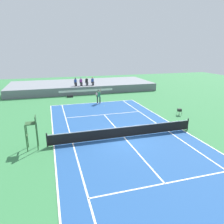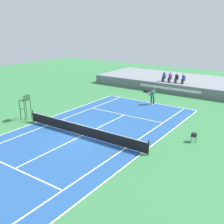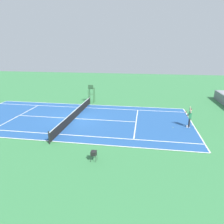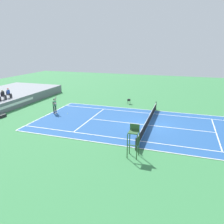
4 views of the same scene
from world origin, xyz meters
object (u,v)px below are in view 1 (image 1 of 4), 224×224
object	(u,v)px
umpire_chair	(32,128)
equipment_bag	(70,96)
spectator_seated_0	(76,82)
spectator_seated_1	(81,82)
tennis_ball	(104,106)
spectator_seated_2	(87,82)
tennis_player	(99,96)
ball_hopper	(180,110)
spectator_seated_3	(93,81)

from	to	relation	value
umpire_chair	equipment_bag	size ratio (longest dim) A/B	2.70
spectator_seated_0	umpire_chair	xyz separation A→B (m)	(-5.42, -18.64, -0.29)
spectator_seated_1	tennis_ball	bearing A→B (deg)	-80.36
spectator_seated_2	tennis_player	size ratio (longest dim) A/B	0.61
umpire_chair	equipment_bag	xyz separation A→B (m)	(4.22, 16.19, -1.40)
tennis_player	ball_hopper	size ratio (longest dim) A/B	2.98
tennis_player	spectator_seated_0	bearing A→B (deg)	105.28
spectator_seated_1	tennis_player	size ratio (longest dim) A/B	0.61
tennis_player	umpire_chair	size ratio (longest dim) A/B	0.85
tennis_player	ball_hopper	distance (m)	10.29
spectator_seated_2	tennis_player	distance (m)	7.36
spectator_seated_1	spectator_seated_3	xyz separation A→B (m)	(1.87, 0.00, 0.00)
tennis_ball	tennis_player	bearing A→B (deg)	103.96
spectator_seated_0	spectator_seated_2	bearing A→B (deg)	0.00
equipment_bag	tennis_player	bearing A→B (deg)	-56.66
spectator_seated_3	umpire_chair	xyz separation A→B (m)	(-8.16, -18.64, -0.29)
spectator_seated_2	umpire_chair	distance (m)	19.99
tennis_ball	umpire_chair	world-z (taller)	umpire_chair
tennis_player	spectator_seated_2	bearing A→B (deg)	91.62
spectator_seated_0	equipment_bag	bearing A→B (deg)	-116.09
spectator_seated_2	tennis_ball	world-z (taller)	spectator_seated_2
spectator_seated_3	equipment_bag	distance (m)	4.93
spectator_seated_1	tennis_player	world-z (taller)	spectator_seated_1
spectator_seated_1	spectator_seated_2	bearing A→B (deg)	0.00
spectator_seated_0	tennis_ball	world-z (taller)	spectator_seated_0
spectator_seated_0	umpire_chair	world-z (taller)	spectator_seated_0
tennis_ball	ball_hopper	bearing A→B (deg)	-40.77
spectator_seated_1	ball_hopper	distance (m)	16.90
spectator_seated_2	spectator_seated_1	bearing A→B (deg)	180.00
spectator_seated_1	tennis_player	bearing A→B (deg)	-81.24
spectator_seated_1	spectator_seated_2	distance (m)	0.92
umpire_chair	spectator_seated_2	bearing A→B (deg)	68.85
spectator_seated_2	spectator_seated_3	bearing A→B (deg)	0.00
spectator_seated_3	tennis_player	size ratio (longest dim) A/B	0.61
ball_hopper	spectator_seated_0	bearing A→B (deg)	122.10
spectator_seated_1	spectator_seated_2	xyz separation A→B (m)	(0.92, 0.00, 0.00)
spectator_seated_2	equipment_bag	bearing A→B (deg)	-140.67
equipment_bag	spectator_seated_3	bearing A→B (deg)	31.91
spectator_seated_1	spectator_seated_2	world-z (taller)	same
spectator_seated_0	umpire_chair	size ratio (longest dim) A/B	0.52
equipment_bag	tennis_ball	bearing A→B (deg)	-60.59
spectator_seated_2	spectator_seated_3	xyz separation A→B (m)	(0.94, 0.00, 0.00)
tennis_player	equipment_bag	size ratio (longest dim) A/B	2.30
spectator_seated_0	spectator_seated_2	distance (m)	1.79
equipment_bag	ball_hopper	bearing A→B (deg)	-49.58
tennis_ball	umpire_chair	bearing A→B (deg)	-128.20
spectator_seated_0	ball_hopper	world-z (taller)	spectator_seated_0
tennis_ball	equipment_bag	world-z (taller)	equipment_bag
spectator_seated_0	equipment_bag	xyz separation A→B (m)	(-1.20, -2.45, -1.68)
spectator_seated_2	tennis_ball	xyz separation A→B (m)	(0.57, -8.76, -1.81)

